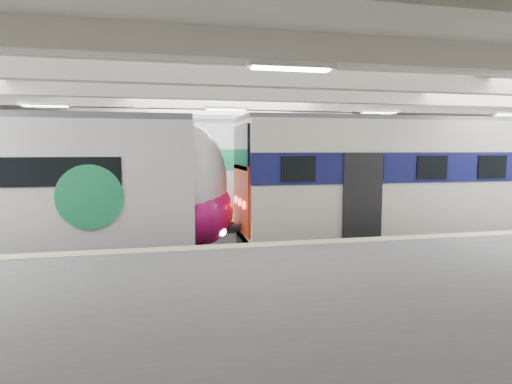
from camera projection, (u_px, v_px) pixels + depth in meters
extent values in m
cube|color=black|center=(236.00, 258.00, 13.88)|extent=(36.00, 24.00, 0.10)
cube|color=silver|center=(235.00, 83.00, 13.32)|extent=(36.00, 24.00, 0.20)
cube|color=beige|center=(205.00, 163.00, 23.32)|extent=(30.00, 0.10, 5.50)
cube|color=beige|center=(418.00, 229.00, 3.88)|extent=(30.00, 0.10, 5.50)
cube|color=#565659|center=(297.00, 316.00, 7.50)|extent=(30.00, 7.00, 1.10)
cube|color=beige|center=(257.00, 245.00, 10.60)|extent=(30.00, 0.50, 0.02)
cube|color=beige|center=(142.00, 169.00, 15.88)|extent=(0.50, 0.50, 5.50)
cube|color=beige|center=(343.00, 167.00, 17.58)|extent=(0.50, 0.50, 5.50)
cube|color=beige|center=(489.00, 166.00, 19.06)|extent=(0.50, 0.50, 5.50)
cube|color=beige|center=(235.00, 92.00, 13.35)|extent=(30.00, 18.00, 0.50)
cube|color=#59544C|center=(236.00, 254.00, 13.87)|extent=(30.00, 1.52, 0.16)
cube|color=#59544C|center=(215.00, 225.00, 19.21)|extent=(30.00, 1.52, 0.16)
cylinder|color=black|center=(235.00, 110.00, 13.41)|extent=(30.00, 0.03, 0.03)
cylinder|color=black|center=(214.00, 121.00, 18.76)|extent=(30.00, 0.03, 0.03)
cube|color=white|center=(247.00, 95.00, 11.44)|extent=(26.00, 8.40, 0.12)
ellipsoid|color=silver|center=(191.00, 184.00, 13.34)|extent=(2.24, 2.76, 3.71)
ellipsoid|color=#AF0E5C|center=(195.00, 210.00, 13.45)|extent=(2.37, 2.82, 2.27)
cylinder|color=#18874E|center=(90.00, 197.00, 11.37)|extent=(1.75, 0.06, 1.75)
cube|color=silver|center=(432.00, 179.00, 15.13)|extent=(13.66, 3.00, 3.89)
cube|color=#131653|center=(433.00, 165.00, 15.08)|extent=(13.70, 3.06, 0.95)
cube|color=#B7300C|center=(241.00, 199.00, 13.73)|extent=(0.08, 2.55, 2.14)
cube|color=black|center=(241.00, 148.00, 13.56)|extent=(0.08, 2.40, 1.40)
cube|color=#4C4C51|center=(435.00, 121.00, 14.93)|extent=(13.66, 2.34, 0.16)
cube|color=black|center=(430.00, 237.00, 15.34)|extent=(13.66, 2.10, 0.70)
cube|color=silver|center=(121.00, 172.00, 18.13)|extent=(15.04, 3.71, 4.05)
cube|color=#18874E|center=(121.00, 159.00, 18.07)|extent=(15.08, 3.77, 0.85)
cube|color=#4C4C51|center=(120.00, 121.00, 17.92)|extent=(15.01, 3.18, 0.16)
cube|color=black|center=(123.00, 224.00, 18.35)|extent=(15.02, 3.39, 0.60)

